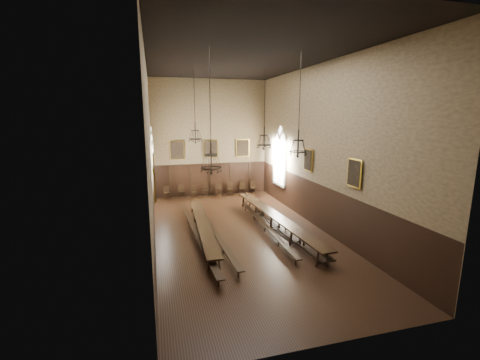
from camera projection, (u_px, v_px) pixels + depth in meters
name	position (u px, v px, depth m)	size (l,w,h in m)	color
floor	(241.00, 233.00, 17.41)	(9.00, 18.00, 0.02)	black
ceiling	(241.00, 58.00, 15.63)	(9.00, 18.00, 0.02)	black
wall_back	(210.00, 138.00, 25.04)	(9.00, 0.02, 9.00)	#917D59
wall_front	(336.00, 187.00, 7.99)	(9.00, 0.02, 9.00)	#917D59
wall_left	(150.00, 153.00, 15.36)	(0.02, 18.00, 9.00)	#917D59
wall_right	(319.00, 148.00, 17.67)	(0.02, 18.00, 9.00)	#917D59
wainscot_panelling	(241.00, 211.00, 17.16)	(9.00, 18.00, 2.50)	black
table_left	(203.00, 228.00, 17.06)	(1.06, 9.38, 0.73)	black
table_right	(275.00, 222.00, 17.94)	(1.36, 10.64, 0.83)	black
bench_left_outer	(196.00, 233.00, 16.48)	(0.74, 10.67, 0.48)	black
bench_left_inner	(213.00, 231.00, 16.90)	(0.69, 10.11, 0.45)	black
bench_right_inner	(265.00, 227.00, 17.57)	(0.45, 9.03, 0.41)	black
bench_right_outer	(286.00, 225.00, 17.77)	(0.36, 9.91, 0.45)	black
chair_0	(167.00, 195.00, 24.47)	(0.56, 0.56, 1.01)	black
chair_1	(182.00, 194.00, 24.87)	(0.52, 0.52, 1.00)	black
chair_2	(194.00, 194.00, 25.00)	(0.38, 0.38, 0.86)	black
chair_3	(205.00, 192.00, 25.34)	(0.54, 0.54, 1.02)	black
chair_4	(219.00, 192.00, 25.50)	(0.49, 0.49, 1.03)	black
chair_5	(230.00, 191.00, 25.72)	(0.55, 0.55, 1.01)	black
chair_6	(242.00, 190.00, 26.03)	(0.56, 0.56, 1.01)	black
chair_7	(253.00, 190.00, 26.26)	(0.52, 0.52, 0.96)	black
chandelier_back_left	(195.00, 134.00, 18.49)	(0.76, 0.76, 4.21)	black
chandelier_back_right	(264.00, 140.00, 19.76)	(0.92, 0.92, 4.70)	black
chandelier_front_left	(211.00, 160.00, 13.63)	(0.89, 0.89, 5.10)	black
chandelier_front_right	(298.00, 145.00, 14.85)	(0.82, 0.82, 4.54)	black
portrait_back_0	(177.00, 150.00, 24.41)	(1.10, 0.12, 1.40)	gold
portrait_back_1	(211.00, 149.00, 25.08)	(1.10, 0.12, 1.40)	gold
portrait_back_2	(243.00, 148.00, 25.74)	(1.10, 0.12, 1.40)	gold
portrait_left_0	(154.00, 166.00, 16.50)	(0.12, 1.00, 1.30)	gold
portrait_left_1	(154.00, 184.00, 12.24)	(0.12, 1.00, 1.30)	gold
portrait_right_0	(308.00, 160.00, 18.74)	(0.12, 1.00, 1.30)	gold
portrait_right_1	(354.00, 173.00, 14.48)	(0.12, 1.00, 1.30)	gold
window_right	(280.00, 156.00, 23.07)	(0.20, 2.20, 4.60)	white
window_left	(153.00, 160.00, 20.80)	(0.20, 2.20, 4.60)	white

